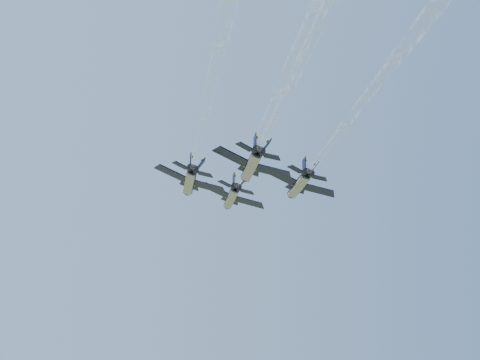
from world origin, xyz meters
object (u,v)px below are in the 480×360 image
object	(u,v)px
jet_slot	(251,166)
jet_right	(299,185)
jet_left	(190,181)
jet_lead	(231,197)

from	to	relation	value
jet_slot	jet_right	bearing A→B (deg)	50.58
jet_right	jet_slot	world-z (taller)	same
jet_left	jet_right	world-z (taller)	same
jet_lead	jet_right	distance (m)	16.26
jet_left	jet_slot	size ratio (longest dim) A/B	1.00
jet_lead	jet_left	bearing A→B (deg)	-124.47
jet_lead	jet_right	size ratio (longest dim) A/B	1.00
jet_lead	jet_left	distance (m)	15.24
jet_lead	jet_left	size ratio (longest dim) A/B	1.00
jet_left	jet_lead	bearing A→B (deg)	55.53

